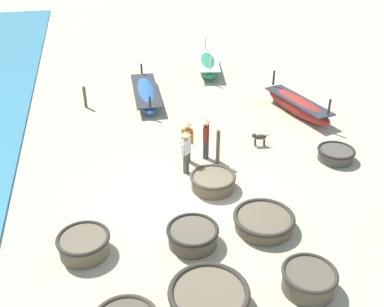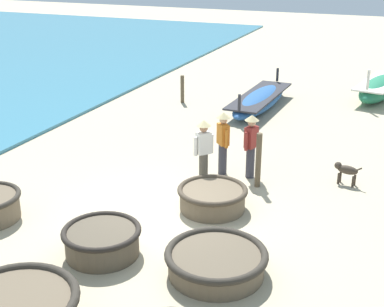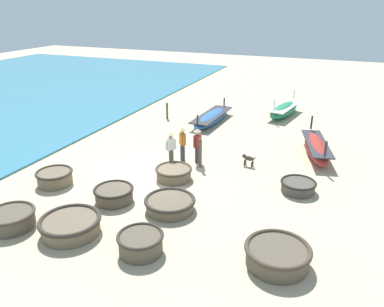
% 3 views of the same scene
% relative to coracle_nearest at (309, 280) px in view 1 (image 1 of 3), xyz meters
% --- Properties ---
extents(ground_plane, '(80.00, 80.00, 0.00)m').
position_rel_coracle_nearest_xyz_m(ground_plane, '(-2.01, 4.04, -0.34)').
color(ground_plane, '#BCAD8C').
extents(coracle_nearest, '(1.43, 1.43, 0.62)m').
position_rel_coracle_nearest_xyz_m(coracle_nearest, '(0.00, 0.00, 0.00)').
color(coracle_nearest, brown).
rests_on(coracle_nearest, ground).
extents(coracle_weathered, '(1.42, 1.42, 0.46)m').
position_rel_coracle_nearest_xyz_m(coracle_weathered, '(3.86, 5.79, -0.08)').
color(coracle_weathered, '#4C473F').
rests_on(coracle_weathered, ground).
extents(coracle_front_right, '(1.58, 1.58, 0.53)m').
position_rel_coracle_nearest_xyz_m(coracle_front_right, '(-1.20, 4.94, -0.05)').
color(coracle_front_right, brown).
rests_on(coracle_front_right, ground).
extents(coracle_far_left, '(1.88, 1.88, 0.47)m').
position_rel_coracle_nearest_xyz_m(coracle_far_left, '(-0.25, 2.56, -0.08)').
color(coracle_far_left, brown).
rests_on(coracle_far_left, ground).
extents(coracle_upturned, '(1.50, 1.50, 0.59)m').
position_rel_coracle_nearest_xyz_m(coracle_upturned, '(-5.55, 2.63, -0.01)').
color(coracle_upturned, brown).
rests_on(coracle_upturned, ground).
extents(coracle_tilted, '(2.02, 2.02, 0.57)m').
position_rel_coracle_nearest_xyz_m(coracle_tilted, '(-2.62, 0.01, -0.03)').
color(coracle_tilted, brown).
rests_on(coracle_tilted, ground).
extents(coracle_center, '(1.52, 1.52, 0.56)m').
position_rel_coracle_nearest_xyz_m(coracle_center, '(-2.49, 2.35, -0.03)').
color(coracle_center, brown).
rests_on(coracle_center, ground).
extents(long_boat_white_hull, '(1.36, 4.87, 1.06)m').
position_rel_coracle_nearest_xyz_m(long_boat_white_hull, '(-2.41, 13.18, -0.03)').
color(long_boat_white_hull, '#285693').
rests_on(long_boat_white_hull, ground).
extents(long_boat_green_hull, '(1.94, 4.31, 1.46)m').
position_rel_coracle_nearest_xyz_m(long_boat_green_hull, '(4.15, 9.95, 0.08)').
color(long_boat_green_hull, maroon).
rests_on(long_boat_green_hull, ground).
extents(long_boat_ochre_hull, '(1.80, 4.19, 1.47)m').
position_rel_coracle_nearest_xyz_m(long_boat_ochre_hull, '(1.51, 16.31, 0.08)').
color(long_boat_ochre_hull, '#237551').
rests_on(long_boat_ochre_hull, ground).
extents(fisherman_standing_right, '(0.36, 0.51, 1.67)m').
position_rel_coracle_nearest_xyz_m(fisherman_standing_right, '(-0.93, 6.98, 0.62)').
color(fisherman_standing_right, '#383842').
rests_on(fisherman_standing_right, ground).
extents(fisherman_hauling, '(0.39, 0.41, 1.67)m').
position_rel_coracle_nearest_xyz_m(fisherman_hauling, '(-1.66, 6.93, 0.62)').
color(fisherman_hauling, '#383842').
rests_on(fisherman_hauling, ground).
extents(fisherman_crouching, '(0.39, 0.42, 1.67)m').
position_rel_coracle_nearest_xyz_m(fisherman_crouching, '(-1.88, 6.13, 0.62)').
color(fisherman_crouching, '#4C473D').
rests_on(fisherman_crouching, ground).
extents(dog, '(0.68, 0.29, 0.55)m').
position_rel_coracle_nearest_xyz_m(dog, '(1.38, 7.47, 0.04)').
color(dog, '#3D3328').
rests_on(dog, ground).
extents(mooring_post_shoreline, '(0.14, 0.14, 1.04)m').
position_rel_coracle_nearest_xyz_m(mooring_post_shoreline, '(-5.34, 12.82, 0.19)').
color(mooring_post_shoreline, brown).
rests_on(mooring_post_shoreline, ground).
extents(mooring_post_inland, '(0.14, 0.14, 1.39)m').
position_rel_coracle_nearest_xyz_m(mooring_post_inland, '(-0.60, 6.50, 0.36)').
color(mooring_post_inland, brown).
rests_on(mooring_post_inland, ground).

